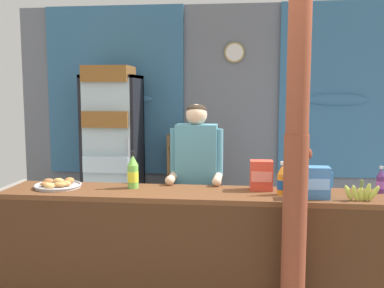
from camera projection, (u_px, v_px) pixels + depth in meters
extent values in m
plane|color=gray|center=(212.00, 267.00, 4.33)|extent=(7.96, 7.96, 0.00)
cube|color=slate|center=(222.00, 112.00, 6.03)|extent=(5.61, 0.12, 2.84)
cube|color=teal|center=(115.00, 91.00, 6.08)|extent=(1.89, 0.04, 2.27)
ellipsoid|color=teal|center=(115.00, 99.00, 6.07)|extent=(1.04, 0.10, 0.16)
cube|color=teal|center=(337.00, 91.00, 5.74)|extent=(1.47, 0.04, 2.27)
ellipsoid|color=teal|center=(337.00, 100.00, 5.74)|extent=(0.81, 0.10, 0.16)
cylinder|color=tan|center=(234.00, 52.00, 5.85)|extent=(0.26, 0.03, 0.26)
cylinder|color=white|center=(234.00, 52.00, 5.83)|extent=(0.22, 0.01, 0.22)
cube|color=beige|center=(290.00, 97.00, 5.83)|extent=(0.24, 0.02, 0.18)
cube|color=brown|center=(193.00, 194.00, 3.54)|extent=(3.06, 0.53, 0.04)
cube|color=#432715|center=(189.00, 260.00, 3.35)|extent=(3.06, 0.04, 0.87)
cube|color=#432715|center=(18.00, 242.00, 3.76)|extent=(0.08, 0.48, 0.87)
cylinder|color=brown|center=(294.00, 236.00, 3.07)|extent=(0.17, 0.17, 1.41)
cylinder|color=brown|center=(300.00, 27.00, 2.91)|extent=(0.15, 0.15, 1.41)
ellipsoid|color=brown|center=(308.00, 154.00, 2.99)|extent=(0.06, 0.05, 0.08)
cube|color=black|center=(119.00, 147.00, 6.04)|extent=(0.69, 0.04, 1.90)
cube|color=black|center=(89.00, 149.00, 5.80)|extent=(0.04, 0.60, 1.90)
cube|color=black|center=(138.00, 150.00, 5.72)|extent=(0.04, 0.60, 1.90)
cube|color=black|center=(112.00, 77.00, 5.65)|extent=(0.69, 0.60, 0.04)
cube|color=black|center=(115.00, 218.00, 5.87)|extent=(0.69, 0.60, 0.08)
cube|color=silver|center=(106.00, 149.00, 5.47)|extent=(0.63, 0.02, 1.74)
cylinder|color=#B7B7BC|center=(128.00, 153.00, 5.41)|extent=(0.02, 0.02, 0.40)
cube|color=silver|center=(114.00, 169.00, 5.79)|extent=(0.61, 0.52, 0.02)
cube|color=silver|center=(111.00, 162.00, 5.66)|extent=(0.57, 0.48, 0.20)
cube|color=silver|center=(113.00, 126.00, 5.73)|extent=(0.61, 0.52, 0.02)
cube|color=brown|center=(110.00, 118.00, 5.59)|extent=(0.57, 0.48, 0.20)
cube|color=silver|center=(112.00, 83.00, 5.66)|extent=(0.61, 0.52, 0.02)
cube|color=brown|center=(109.00, 74.00, 5.53)|extent=(0.57, 0.48, 0.20)
cube|color=brown|center=(170.00, 177.00, 5.89)|extent=(0.04, 0.28, 1.15)
cube|color=brown|center=(203.00, 178.00, 5.84)|extent=(0.04, 0.28, 1.15)
cube|color=brown|center=(187.00, 147.00, 5.82)|extent=(0.44, 0.28, 0.02)
cylinder|color=black|center=(182.00, 141.00, 5.81)|extent=(0.06, 0.06, 0.13)
cylinder|color=black|center=(192.00, 141.00, 5.80)|extent=(0.06, 0.06, 0.13)
cube|color=brown|center=(187.00, 173.00, 5.86)|extent=(0.44, 0.28, 0.02)
cylinder|color=silver|center=(182.00, 168.00, 5.86)|extent=(0.06, 0.06, 0.11)
cylinder|color=#56286B|center=(192.00, 167.00, 5.84)|extent=(0.06, 0.06, 0.14)
cube|color=brown|center=(187.00, 199.00, 5.90)|extent=(0.44, 0.28, 0.02)
cylinder|color=orange|center=(182.00, 192.00, 5.89)|extent=(0.05, 0.05, 0.16)
cylinder|color=black|center=(192.00, 194.00, 5.88)|extent=(0.05, 0.05, 0.12)
cube|color=#3884D6|center=(312.00, 206.00, 4.92)|extent=(0.51, 0.51, 0.04)
cube|color=#3884D6|center=(312.00, 190.00, 4.70)|extent=(0.42, 0.11, 0.40)
cylinder|color=#3884D6|center=(329.00, 222.00, 5.07)|extent=(0.04, 0.04, 0.44)
cylinder|color=#3884D6|center=(295.00, 219.00, 5.18)|extent=(0.04, 0.04, 0.44)
cylinder|color=#3884D6|center=(329.00, 232.00, 4.71)|extent=(0.04, 0.04, 0.44)
cylinder|color=#3884D6|center=(293.00, 229.00, 4.82)|extent=(0.04, 0.04, 0.44)
cube|color=#3884D6|center=(331.00, 197.00, 4.85)|extent=(0.11, 0.40, 0.03)
cube|color=#3884D6|center=(294.00, 194.00, 4.96)|extent=(0.11, 0.40, 0.03)
cylinder|color=#28282D|center=(188.00, 229.00, 4.10)|extent=(0.11, 0.11, 0.87)
cylinder|color=#28282D|center=(205.00, 230.00, 4.08)|extent=(0.11, 0.11, 0.87)
cube|color=teal|center=(196.00, 154.00, 4.01)|extent=(0.37, 0.20, 0.53)
sphere|color=#DBB28E|center=(197.00, 115.00, 3.97)|extent=(0.19, 0.19, 0.19)
ellipsoid|color=#2D2319|center=(197.00, 110.00, 3.97)|extent=(0.18, 0.18, 0.10)
cylinder|color=teal|center=(175.00, 152.00, 4.03)|extent=(0.08, 0.08, 0.42)
cylinder|color=#DBB28E|center=(172.00, 178.00, 3.90)|extent=(0.07, 0.26, 0.07)
sphere|color=#DBB28E|center=(170.00, 181.00, 3.78)|extent=(0.08, 0.08, 0.08)
cylinder|color=teal|center=(219.00, 152.00, 3.98)|extent=(0.08, 0.08, 0.42)
cylinder|color=#DBB28E|center=(218.00, 179.00, 3.86)|extent=(0.07, 0.26, 0.07)
sphere|color=#DBB28E|center=(217.00, 182.00, 3.73)|extent=(0.08, 0.08, 0.08)
cylinder|color=#75C64C|center=(133.00, 177.00, 3.66)|extent=(0.09, 0.09, 0.19)
cone|color=#75C64C|center=(133.00, 160.00, 3.64)|extent=(0.09, 0.09, 0.09)
cylinder|color=black|center=(133.00, 153.00, 3.64)|extent=(0.04, 0.04, 0.03)
cylinder|color=yellow|center=(133.00, 177.00, 3.66)|extent=(0.09, 0.09, 0.09)
cylinder|color=#56286B|center=(381.00, 185.00, 3.49)|extent=(0.07, 0.07, 0.13)
cone|color=#56286B|center=(381.00, 173.00, 3.48)|extent=(0.07, 0.07, 0.06)
cylinder|color=silver|center=(381.00, 167.00, 3.47)|extent=(0.03, 0.03, 0.02)
cylinder|color=purple|center=(381.00, 185.00, 3.49)|extent=(0.07, 0.07, 0.06)
cylinder|color=orange|center=(282.00, 185.00, 3.42)|extent=(0.07, 0.07, 0.16)
cone|color=orange|center=(282.00, 170.00, 3.41)|extent=(0.07, 0.07, 0.07)
cylinder|color=white|center=(282.00, 163.00, 3.40)|extent=(0.03, 0.03, 0.03)
cylinder|color=#194C99|center=(282.00, 185.00, 3.42)|extent=(0.07, 0.07, 0.07)
cube|color=#E5422D|center=(261.00, 175.00, 3.59)|extent=(0.18, 0.13, 0.24)
cube|color=#FF826D|center=(262.00, 177.00, 3.52)|extent=(0.16, 0.00, 0.08)
cube|color=#3D75B7|center=(316.00, 182.00, 3.31)|extent=(0.20, 0.13, 0.24)
cube|color=#7CB5F7|center=(317.00, 184.00, 3.24)|extent=(0.18, 0.00, 0.08)
cylinder|color=#BCBCC1|center=(58.00, 187.00, 3.69)|extent=(0.37, 0.37, 0.02)
torus|color=#BCBCC1|center=(58.00, 185.00, 3.69)|extent=(0.38, 0.38, 0.02)
ellipsoid|color=#C68947|center=(66.00, 183.00, 3.67)|extent=(0.09, 0.08, 0.05)
ellipsoid|color=#B2753D|center=(69.00, 181.00, 3.77)|extent=(0.08, 0.09, 0.05)
ellipsoid|color=tan|center=(58.00, 181.00, 3.75)|extent=(0.09, 0.07, 0.05)
ellipsoid|color=#A36638|center=(49.00, 181.00, 3.74)|extent=(0.09, 0.07, 0.05)
ellipsoid|color=#A36638|center=(45.00, 184.00, 3.66)|extent=(0.08, 0.08, 0.04)
ellipsoid|color=tan|center=(49.00, 186.00, 3.56)|extent=(0.09, 0.08, 0.05)
ellipsoid|color=#C68947|center=(60.00, 185.00, 3.63)|extent=(0.10, 0.07, 0.04)
ellipsoid|color=#B7C647|center=(349.00, 193.00, 3.25)|extent=(0.08, 0.04, 0.13)
ellipsoid|color=#B7C647|center=(355.00, 193.00, 3.24)|extent=(0.07, 0.04, 0.13)
ellipsoid|color=#B7C647|center=(361.00, 194.00, 3.23)|extent=(0.05, 0.04, 0.11)
ellipsoid|color=#B7C647|center=(367.00, 192.00, 3.23)|extent=(0.07, 0.03, 0.15)
ellipsoid|color=#B7C647|center=(374.00, 193.00, 3.22)|extent=(0.10, 0.04, 0.13)
cylinder|color=olive|center=(362.00, 183.00, 3.22)|extent=(0.02, 0.02, 0.05)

